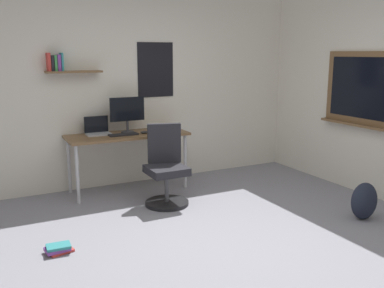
{
  "coord_description": "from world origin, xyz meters",
  "views": [
    {
      "loc": [
        -2.01,
        -3.22,
        1.78
      ],
      "look_at": [
        -0.0,
        0.73,
        0.85
      ],
      "focal_mm": 40.66,
      "sensor_mm": 36.0,
      "label": 1
    }
  ],
  "objects_px": {
    "monitor_primary": "(127,112)",
    "keyboard": "(123,135)",
    "office_chair": "(166,170)",
    "laptop": "(98,130)",
    "computer_mouse": "(144,132)",
    "desk": "(128,140)",
    "book_stack_on_floor": "(59,249)",
    "backpack": "(364,201)",
    "coffee_mug": "(176,127)"
  },
  "relations": [
    {
      "from": "office_chair",
      "to": "keyboard",
      "type": "height_order",
      "value": "office_chair"
    },
    {
      "from": "monitor_primary",
      "to": "book_stack_on_floor",
      "type": "bearing_deg",
      "value": -127.68
    },
    {
      "from": "keyboard",
      "to": "computer_mouse",
      "type": "height_order",
      "value": "computer_mouse"
    },
    {
      "from": "laptop",
      "to": "computer_mouse",
      "type": "relative_size",
      "value": 2.98
    },
    {
      "from": "desk",
      "to": "keyboard",
      "type": "bearing_deg",
      "value": -136.23
    },
    {
      "from": "desk",
      "to": "office_chair",
      "type": "height_order",
      "value": "office_chair"
    },
    {
      "from": "keyboard",
      "to": "computer_mouse",
      "type": "bearing_deg",
      "value": 0.0
    },
    {
      "from": "book_stack_on_floor",
      "to": "office_chair",
      "type": "bearing_deg",
      "value": 29.12
    },
    {
      "from": "keyboard",
      "to": "backpack",
      "type": "distance_m",
      "value": 2.95
    },
    {
      "from": "desk",
      "to": "computer_mouse",
      "type": "xyz_separation_m",
      "value": [
        0.2,
        -0.07,
        0.09
      ]
    },
    {
      "from": "coffee_mug",
      "to": "book_stack_on_floor",
      "type": "height_order",
      "value": "coffee_mug"
    },
    {
      "from": "computer_mouse",
      "to": "backpack",
      "type": "relative_size",
      "value": 0.25
    },
    {
      "from": "desk",
      "to": "book_stack_on_floor",
      "type": "distance_m",
      "value": 1.99
    },
    {
      "from": "monitor_primary",
      "to": "keyboard",
      "type": "xyz_separation_m",
      "value": [
        -0.12,
        -0.17,
        -0.26
      ]
    },
    {
      "from": "monitor_primary",
      "to": "keyboard",
      "type": "height_order",
      "value": "monitor_primary"
    },
    {
      "from": "desk",
      "to": "office_chair",
      "type": "distance_m",
      "value": 0.78
    },
    {
      "from": "backpack",
      "to": "coffee_mug",
      "type": "bearing_deg",
      "value": 120.86
    },
    {
      "from": "coffee_mug",
      "to": "backpack",
      "type": "relative_size",
      "value": 0.22
    },
    {
      "from": "monitor_primary",
      "to": "computer_mouse",
      "type": "xyz_separation_m",
      "value": [
        0.16,
        -0.17,
        -0.25
      ]
    },
    {
      "from": "desk",
      "to": "laptop",
      "type": "height_order",
      "value": "laptop"
    },
    {
      "from": "laptop",
      "to": "keyboard",
      "type": "xyz_separation_m",
      "value": [
        0.27,
        -0.22,
        -0.04
      ]
    },
    {
      "from": "desk",
      "to": "keyboard",
      "type": "xyz_separation_m",
      "value": [
        -0.08,
        -0.07,
        0.09
      ]
    },
    {
      "from": "office_chair",
      "to": "monitor_primary",
      "type": "height_order",
      "value": "monitor_primary"
    },
    {
      "from": "office_chair",
      "to": "monitor_primary",
      "type": "relative_size",
      "value": 2.05
    },
    {
      "from": "book_stack_on_floor",
      "to": "computer_mouse",
      "type": "bearing_deg",
      "value": 45.52
    },
    {
      "from": "laptop",
      "to": "computer_mouse",
      "type": "bearing_deg",
      "value": -21.55
    },
    {
      "from": "desk",
      "to": "laptop",
      "type": "distance_m",
      "value": 0.4
    },
    {
      "from": "computer_mouse",
      "to": "office_chair",
      "type": "bearing_deg",
      "value": -87.03
    },
    {
      "from": "desk",
      "to": "book_stack_on_floor",
      "type": "bearing_deg",
      "value": -128.51
    },
    {
      "from": "desk",
      "to": "monitor_primary",
      "type": "bearing_deg",
      "value": 67.88
    },
    {
      "from": "keyboard",
      "to": "laptop",
      "type": "bearing_deg",
      "value": 141.24
    },
    {
      "from": "office_chair",
      "to": "coffee_mug",
      "type": "distance_m",
      "value": 0.89
    },
    {
      "from": "computer_mouse",
      "to": "book_stack_on_floor",
      "type": "height_order",
      "value": "computer_mouse"
    },
    {
      "from": "monitor_primary",
      "to": "backpack",
      "type": "distance_m",
      "value": 3.05
    },
    {
      "from": "office_chair",
      "to": "laptop",
      "type": "height_order",
      "value": "laptop"
    },
    {
      "from": "office_chair",
      "to": "backpack",
      "type": "xyz_separation_m",
      "value": [
        1.71,
        -1.45,
        -0.2
      ]
    },
    {
      "from": "office_chair",
      "to": "computer_mouse",
      "type": "height_order",
      "value": "office_chair"
    },
    {
      "from": "desk",
      "to": "book_stack_on_floor",
      "type": "relative_size",
      "value": 5.96
    },
    {
      "from": "computer_mouse",
      "to": "keyboard",
      "type": "bearing_deg",
      "value": 180.0
    },
    {
      "from": "monitor_primary",
      "to": "backpack",
      "type": "relative_size",
      "value": 1.13
    },
    {
      "from": "laptop",
      "to": "monitor_primary",
      "type": "relative_size",
      "value": 0.67
    },
    {
      "from": "desk",
      "to": "monitor_primary",
      "type": "xyz_separation_m",
      "value": [
        0.04,
        0.1,
        0.35
      ]
    },
    {
      "from": "desk",
      "to": "keyboard",
      "type": "height_order",
      "value": "keyboard"
    },
    {
      "from": "monitor_primary",
      "to": "book_stack_on_floor",
      "type": "height_order",
      "value": "monitor_primary"
    },
    {
      "from": "laptop",
      "to": "book_stack_on_floor",
      "type": "relative_size",
      "value": 1.19
    },
    {
      "from": "office_chair",
      "to": "book_stack_on_floor",
      "type": "relative_size",
      "value": 3.65
    },
    {
      "from": "coffee_mug",
      "to": "backpack",
      "type": "bearing_deg",
      "value": -59.14
    },
    {
      "from": "desk",
      "to": "coffee_mug",
      "type": "height_order",
      "value": "coffee_mug"
    },
    {
      "from": "office_chair",
      "to": "computer_mouse",
      "type": "distance_m",
      "value": 0.72
    },
    {
      "from": "office_chair",
      "to": "computer_mouse",
      "type": "bearing_deg",
      "value": 92.97
    }
  ]
}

